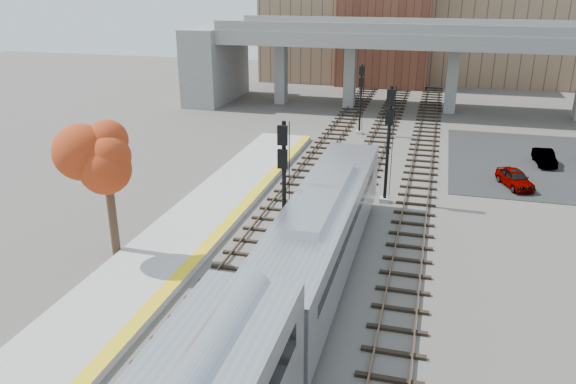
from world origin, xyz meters
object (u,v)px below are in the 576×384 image
at_px(signal_mast_near, 284,194).
at_px(car_a, 515,178).
at_px(tree, 105,154).
at_px(car_b, 545,157).
at_px(signal_mast_far, 360,102).
at_px(locomotive, 323,230).
at_px(signal_mast_mid, 388,146).

bearing_deg(signal_mast_near, car_a, 49.79).
height_order(tree, car_b, tree).
bearing_deg(car_a, signal_mast_far, 116.88).
bearing_deg(locomotive, car_b, 58.31).
bearing_deg(car_b, signal_mast_near, -130.87).
height_order(signal_mast_mid, signal_mast_far, signal_mast_mid).
relative_size(signal_mast_near, signal_mast_mid, 0.97).
relative_size(signal_mast_near, tree, 0.99).
xyz_separation_m(signal_mast_near, signal_mast_far, (0.00, 26.32, -0.64)).
bearing_deg(signal_mast_near, signal_mast_far, 90.00).
xyz_separation_m(locomotive, signal_mast_far, (-2.10, 26.88, 0.78)).
distance_m(car_a, car_b, 6.55).
height_order(signal_mast_near, car_b, signal_mast_near).
xyz_separation_m(locomotive, signal_mast_mid, (2.00, 10.14, 1.54)).
bearing_deg(locomotive, car_a, 55.87).
relative_size(signal_mast_mid, car_a, 2.05).
bearing_deg(car_a, tree, -163.06).
distance_m(locomotive, signal_mast_far, 26.97).
xyz_separation_m(signal_mast_far, tree, (-8.71, -27.78, 2.44)).
bearing_deg(locomotive, tree, -175.24).
height_order(signal_mast_near, signal_mast_far, signal_mast_near).
relative_size(locomotive, car_a, 5.19).
relative_size(locomotive, signal_mast_far, 2.97).
distance_m(signal_mast_near, tree, 9.01).
bearing_deg(signal_mast_mid, locomotive, -101.16).
height_order(locomotive, tree, tree).
bearing_deg(signal_mast_near, locomotive, -14.95).
bearing_deg(tree, locomotive, 4.76).
height_order(car_a, car_b, car_a).
distance_m(signal_mast_near, signal_mast_mid, 10.42).
bearing_deg(car_a, car_b, 44.72).
height_order(signal_mast_mid, car_a, signal_mast_mid).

